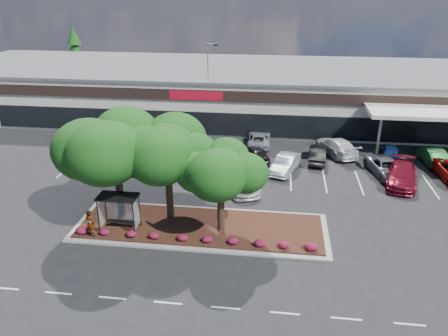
# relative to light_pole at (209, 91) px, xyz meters

# --- Properties ---
(ground) EXTENTS (160.00, 160.00, 0.00)m
(ground) POSITION_rel_light_pole_xyz_m (5.22, -27.96, -4.39)
(ground) COLOR black
(ground) RESTS_ON ground
(retail_store) EXTENTS (80.40, 25.20, 6.25)m
(retail_store) POSITION_rel_light_pole_xyz_m (5.28, 5.95, -1.24)
(retail_store) COLOR silver
(retail_store) RESTS_ON ground
(landscape_island) EXTENTS (18.00, 6.00, 0.26)m
(landscape_island) POSITION_rel_light_pole_xyz_m (3.22, -23.96, -4.27)
(landscape_island) COLOR gray
(landscape_island) RESTS_ON ground
(lane_markings) EXTENTS (33.12, 20.06, 0.01)m
(lane_markings) POSITION_rel_light_pole_xyz_m (5.08, -17.54, -4.38)
(lane_markings) COLOR silver
(lane_markings) RESTS_ON ground
(shrub_row) EXTENTS (17.00, 0.80, 0.50)m
(shrub_row) POSITION_rel_light_pole_xyz_m (3.22, -26.06, -3.88)
(shrub_row) COLOR maroon
(shrub_row) RESTS_ON landscape_island
(bus_shelter) EXTENTS (2.75, 1.55, 2.59)m
(bus_shelter) POSITION_rel_light_pole_xyz_m (-2.28, -25.01, -2.08)
(bus_shelter) COLOR black
(bus_shelter) RESTS_ON landscape_island
(island_tree_west) EXTENTS (7.20, 7.20, 7.89)m
(island_tree_west) POSITION_rel_light_pole_xyz_m (-2.78, -23.46, -0.19)
(island_tree_west) COLOR #183B10
(island_tree_west) RESTS_ON landscape_island
(island_tree_mid) EXTENTS (6.60, 6.60, 7.32)m
(island_tree_mid) POSITION_rel_light_pole_xyz_m (0.72, -22.76, -0.47)
(island_tree_mid) COLOR #183B10
(island_tree_mid) RESTS_ON landscape_island
(island_tree_east) EXTENTS (5.80, 5.80, 6.50)m
(island_tree_east) POSITION_rel_light_pole_xyz_m (4.72, -24.26, -0.88)
(island_tree_east) COLOR #183B10
(island_tree_east) RESTS_ON landscape_island
(conifer_north_west) EXTENTS (4.40, 4.40, 10.00)m
(conifer_north_west) POSITION_rel_light_pole_xyz_m (-24.78, 18.04, 0.61)
(conifer_north_west) COLOR #183B10
(conifer_north_west) RESTS_ON ground
(person_waiting) EXTENTS (0.83, 0.69, 1.95)m
(person_waiting) POSITION_rel_light_pole_xyz_m (-3.96, -26.26, -3.16)
(person_waiting) COLOR #594C47
(person_waiting) RESTS_ON landscape_island
(light_pole) EXTENTS (1.39, 0.84, 9.90)m
(light_pole) POSITION_rel_light_pole_xyz_m (0.00, 0.00, 0.00)
(light_pole) COLOR gray
(light_pole) RESTS_ON ground
(car_0) EXTENTS (1.95, 4.09, 1.35)m
(car_0) POSITION_rel_light_pole_xyz_m (-7.18, -12.18, -3.72)
(car_0) COLOR #B7B7B7
(car_0) RESTS_ON ground
(car_1) EXTENTS (2.50, 5.63, 1.60)m
(car_1) POSITION_rel_light_pole_xyz_m (-1.98, -12.90, -3.59)
(car_1) COLOR slate
(car_1) RESTS_ON ground
(car_3) EXTENTS (1.83, 4.15, 1.33)m
(car_3) POSITION_rel_light_pole_xyz_m (4.94, -12.07, -3.73)
(car_3) COLOR #BABABA
(car_3) RESTS_ON ground
(car_4) EXTENTS (4.29, 6.37, 1.71)m
(car_4) POSITION_rel_light_pole_xyz_m (5.35, -16.84, -3.53)
(car_4) COLOR silver
(car_4) RESTS_ON ground
(car_5) EXTENTS (3.05, 5.04, 1.57)m
(car_5) POSITION_rel_light_pole_xyz_m (9.18, -12.84, -3.61)
(car_5) COLOR #999FA4
(car_5) RESTS_ON ground
(car_6) EXTENTS (3.62, 5.82, 1.50)m
(car_6) POSITION_rel_light_pole_xyz_m (18.35, -12.57, -3.64)
(car_6) COLOR #53535A
(car_6) RESTS_ON ground
(car_7) EXTENTS (3.79, 6.35, 1.72)m
(car_7) POSITION_rel_light_pole_xyz_m (19.22, -14.29, -3.53)
(car_7) COLOR maroon
(car_7) RESTS_ON ground
(car_9) EXTENTS (4.43, 6.17, 1.56)m
(car_9) POSITION_rel_light_pole_xyz_m (-10.14, -10.01, -3.61)
(car_9) COLOR #0E1953
(car_9) RESTS_ON ground
(car_10) EXTENTS (4.47, 6.13, 1.55)m
(car_10) POSITION_rel_light_pole_xyz_m (-3.64, -9.08, -3.62)
(car_10) COLOR white
(car_10) RESTS_ON ground
(car_11) EXTENTS (2.18, 4.26, 1.39)m
(car_11) POSITION_rel_light_pole_xyz_m (-0.80, -8.33, -3.70)
(car_11) COLOR maroon
(car_11) RESTS_ON ground
(car_12) EXTENTS (3.25, 4.49, 1.42)m
(car_12) POSITION_rel_light_pole_xyz_m (6.31, -10.36, -3.68)
(car_12) COLOR black
(car_12) RESTS_ON ground
(car_13) EXTENTS (2.55, 5.24, 1.44)m
(car_13) POSITION_rel_light_pole_xyz_m (6.38, -6.09, -3.67)
(car_13) COLOR #9D9FA8
(car_13) RESTS_ON ground
(car_14) EXTENTS (1.98, 4.68, 1.50)m
(car_14) POSITION_rel_light_pole_xyz_m (12.31, -10.02, -3.64)
(car_14) COLOR black
(car_14) RESTS_ON ground
(car_15) EXTENTS (4.62, 6.34, 1.71)m
(car_15) POSITION_rel_light_pole_xyz_m (14.36, -7.64, -3.54)
(car_15) COLOR silver
(car_15) RESTS_ON ground
(car_16) EXTENTS (2.40, 4.41, 1.42)m
(car_16) POSITION_rel_light_pole_xyz_m (19.58, -8.15, -3.68)
(car_16) COLOR navy
(car_16) RESTS_ON ground
(car_17) EXTENTS (2.06, 4.97, 1.60)m
(car_17) POSITION_rel_light_pole_xyz_m (23.32, -8.78, -3.59)
(car_17) COLOR #1C5726
(car_17) RESTS_ON ground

